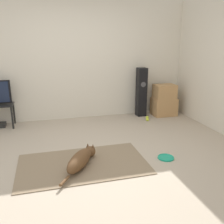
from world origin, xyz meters
TOP-DOWN VIEW (x-y plane):
  - ground_plane at (0.00, 0.00)m, footprint 12.00×12.00m
  - wall_back at (0.00, 2.10)m, footprint 8.00×0.06m
  - area_rug at (-0.11, -0.17)m, footprint 1.78×1.05m
  - dog at (-0.15, -0.24)m, footprint 0.59×0.84m
  - frisbee at (1.10, -0.30)m, footprint 0.24×0.24m
  - cardboard_box_lower at (2.09, 1.75)m, footprint 0.53×0.39m
  - cardboard_box_upper at (2.08, 1.73)m, footprint 0.47×0.34m
  - floor_speaker at (1.56, 1.86)m, footprint 0.21×0.21m
  - tennis_ball_by_boxes at (1.60, 1.57)m, footprint 0.07×0.07m
  - tennis_ball_near_speaker at (1.54, 1.43)m, footprint 0.07×0.07m

SIDE VIEW (x-z plane):
  - ground_plane at x=0.00m, z-range 0.00..0.00m
  - area_rug at x=-0.11m, z-range 0.00..0.01m
  - frisbee at x=1.10m, z-range 0.00..0.03m
  - tennis_ball_by_boxes at x=1.60m, z-range 0.00..0.07m
  - tennis_ball_near_speaker at x=1.54m, z-range 0.00..0.07m
  - dog at x=-0.15m, z-range 0.01..0.23m
  - cardboard_box_lower at x=2.09m, z-range 0.00..0.40m
  - floor_speaker at x=1.56m, z-range 0.00..1.10m
  - cardboard_box_upper at x=2.08m, z-range 0.40..0.72m
  - wall_back at x=0.00m, z-range 0.00..2.55m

